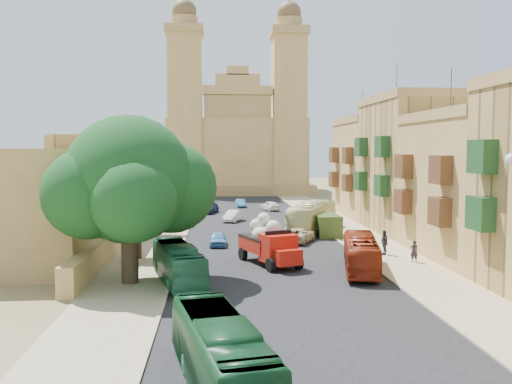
{
  "coord_description": "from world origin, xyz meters",
  "views": [
    {
      "loc": [
        -4.17,
        -31.64,
        8.37
      ],
      "look_at": [
        0.0,
        26.0,
        4.0
      ],
      "focal_mm": 40.0,
      "sensor_mm": 36.0,
      "label": 1
    }
  ],
  "objects": [
    {
      "name": "sidewalk_east",
      "position": [
        9.5,
        30.0,
        0.01
      ],
      "size": [
        5.0,
        140.0,
        0.01
      ],
      "primitive_type": "cube",
      "color": "tan",
      "rests_on": "ground"
    },
    {
      "name": "olive_pickup",
      "position": [
        6.5,
        22.44,
        1.02
      ],
      "size": [
        2.39,
        5.1,
        2.09
      ],
      "color": "#33481B",
      "rests_on": "ground"
    },
    {
      "name": "sidewalk_west",
      "position": [
        -9.5,
        30.0,
        0.01
      ],
      "size": [
        5.0,
        140.0,
        0.01
      ],
      "primitive_type": "cube",
      "color": "tan",
      "rests_on": "ground"
    },
    {
      "name": "road_surface",
      "position": [
        0.0,
        30.0,
        0.01
      ],
      "size": [
        14.0,
        140.0,
        0.01
      ],
      "primitive_type": "cube",
      "color": "black",
      "rests_on": "ground"
    },
    {
      "name": "car_blue_b",
      "position": [
        -0.5,
        50.01,
        0.57
      ],
      "size": [
        1.48,
        3.56,
        1.14
      ],
      "primitive_type": "imported",
      "rotation": [
        0.0,
        0.0,
        0.08
      ],
      "color": "teal",
      "rests_on": "ground"
    },
    {
      "name": "red_truck",
      "position": [
        -0.25,
        9.02,
        1.62
      ],
      "size": [
        4.39,
        6.67,
        3.69
      ],
      "color": "red",
      "rests_on": "ground"
    },
    {
      "name": "car_white_b",
      "position": [
        3.27,
        45.24,
        0.65
      ],
      "size": [
        2.81,
        4.14,
        1.31
      ],
      "primitive_type": "imported",
      "rotation": [
        0.0,
        0.0,
        3.51
      ],
      "color": "white",
      "rests_on": "ground"
    },
    {
      "name": "car_dkblue",
      "position": [
        -5.0,
        42.54,
        0.7
      ],
      "size": [
        3.01,
        5.12,
        1.39
      ],
      "primitive_type": "imported",
      "rotation": [
        0.0,
        0.0,
        -0.23
      ],
      "color": "#111D48",
      "rests_on": "ground"
    },
    {
      "name": "bus_green_north",
      "position": [
        -6.5,
        3.87,
        1.22
      ],
      "size": [
        4.05,
        8.97,
        2.43
      ],
      "primitive_type": "imported",
      "rotation": [
        0.0,
        0.0,
        0.24
      ],
      "color": "#21653E",
      "rests_on": "ground"
    },
    {
      "name": "church",
      "position": [
        -0.0,
        78.61,
        9.52
      ],
      "size": [
        28.0,
        22.5,
        36.3
      ],
      "color": "#AD8A4E",
      "rests_on": "ground"
    },
    {
      "name": "townhouse_c",
      "position": [
        15.95,
        25.0,
        6.91
      ],
      "size": [
        9.0,
        14.0,
        17.4
      ],
      "color": "tan",
      "rests_on": "ground"
    },
    {
      "name": "west_wall",
      "position": [
        -12.5,
        20.0,
        0.9
      ],
      "size": [
        1.0,
        40.0,
        1.8
      ],
      "primitive_type": "cube",
      "color": "#AD8A4E",
      "rests_on": "ground"
    },
    {
      "name": "west_building_mid",
      "position": [
        -18.0,
        44.0,
        5.0
      ],
      "size": [
        10.0,
        22.0,
        10.0
      ],
      "primitive_type": "cube",
      "color": "tan",
      "rests_on": "ground"
    },
    {
      "name": "west_building_low",
      "position": [
        -18.0,
        18.0,
        4.2
      ],
      "size": [
        10.0,
        28.0,
        8.4
      ],
      "primitive_type": "cube",
      "color": "olive",
      "rests_on": "ground"
    },
    {
      "name": "street_tree_d",
      "position": [
        -10.0,
        48.0,
        3.36
      ],
      "size": [
        3.26,
        3.26,
        5.01
      ],
      "color": "#35291A",
      "rests_on": "ground"
    },
    {
      "name": "car_blue_a",
      "position": [
        -3.93,
        17.31,
        0.6
      ],
      "size": [
        1.51,
        3.56,
        1.2
      ],
      "primitive_type": "imported",
      "rotation": [
        0.0,
        0.0,
        -0.03
      ],
      "color": "#4A8DC0",
      "rests_on": "ground"
    },
    {
      "name": "street_tree_b",
      "position": [
        -10.0,
        24.0,
        3.44
      ],
      "size": [
        3.35,
        3.35,
        5.14
      ],
      "color": "#35291A",
      "rests_on": "ground"
    },
    {
      "name": "street_tree_c",
      "position": [
        -10.0,
        36.0,
        3.62
      ],
      "size": [
        3.52,
        3.52,
        5.41
      ],
      "color": "#35291A",
      "rests_on": "ground"
    },
    {
      "name": "car_cream",
      "position": [
        3.32,
        18.6,
        0.65
      ],
      "size": [
        3.91,
        5.18,
        1.31
      ],
      "primitive_type": "imported",
      "rotation": [
        0.0,
        0.0,
        2.72
      ],
      "color": "#C6B487",
      "rests_on": "ground"
    },
    {
      "name": "kerb_east",
      "position": [
        7.0,
        30.0,
        0.06
      ],
      "size": [
        0.25,
        140.0,
        0.12
      ],
      "primitive_type": "cube",
      "color": "tan",
      "rests_on": "ground"
    },
    {
      "name": "townhouse_d",
      "position": [
        15.95,
        39.0,
        6.16
      ],
      "size": [
        9.0,
        14.0,
        15.9
      ],
      "color": "#AD8A4E",
      "rests_on": "ground"
    },
    {
      "name": "street_tree_a",
      "position": [
        -10.0,
        12.0,
        3.38
      ],
      "size": [
        3.29,
        3.29,
        5.06
      ],
      "color": "#35291A",
      "rests_on": "ground"
    },
    {
      "name": "bus_cream_east",
      "position": [
        5.71,
        25.5,
        1.5
      ],
      "size": [
        6.77,
        10.82,
        2.99
      ],
      "primitive_type": "imported",
      "rotation": [
        0.0,
        0.0,
        2.71
      ],
      "color": "beige",
      "rests_on": "ground"
    },
    {
      "name": "bus_red_east",
      "position": [
        5.75,
        6.14,
        1.23
      ],
      "size": [
        3.79,
        9.08,
        2.46
      ],
      "primitive_type": "imported",
      "rotation": [
        0.0,
        0.0,
        2.94
      ],
      "color": "maroon",
      "rests_on": "ground"
    },
    {
      "name": "bus_green_south",
      "position": [
        -4.0,
        -12.46,
        1.28
      ],
      "size": [
        3.98,
        9.44,
        2.56
      ],
      "primitive_type": "imported",
      "rotation": [
        0.0,
        0.0,
        0.21
      ],
      "color": "#134924",
      "rests_on": "ground"
    },
    {
      "name": "townhouse_b",
      "position": [
        15.95,
        11.0,
        5.66
      ],
      "size": [
        9.0,
        14.0,
        14.9
      ],
      "color": "#AD8A4E",
      "rests_on": "ground"
    },
    {
      "name": "pedestrian_c",
      "position": [
        9.19,
        12.15,
        0.99
      ],
      "size": [
        0.58,
        1.2,
        1.98
      ],
      "primitive_type": "imported",
      "rotation": [
        0.0,
        0.0,
        4.8
      ],
      "color": "#2F3037",
      "rests_on": "ground"
    },
    {
      "name": "ficus_tree",
      "position": [
        -9.41,
        4.01,
        6.21
      ],
      "size": [
        10.5,
        9.66,
        10.5
      ],
      "color": "#35291A",
      "rests_on": "ground"
    },
    {
      "name": "car_white_a",
      "position": [
        -2.06,
        33.74,
        0.66
      ],
      "size": [
        2.74,
        4.21,
        1.31
      ],
      "primitive_type": "imported",
      "rotation": [
        0.0,
        0.0,
        -0.37
      ],
      "color": "silver",
      "rests_on": "ground"
    },
    {
      "name": "kerb_west",
      "position": [
        -7.0,
        30.0,
        0.06
      ],
      "size": [
        0.25,
        140.0,
        0.12
      ],
      "primitive_type": "cube",
      "color": "tan",
      "rests_on": "ground"
    },
    {
      "name": "ground",
      "position": [
        0.0,
        0.0,
        0.0
      ],
      "size": [
        260.0,
        260.0,
        0.0
      ],
      "primitive_type": "plane",
      "color": "olive"
    },
    {
      "name": "pedestrian_a",
      "position": [
        10.47,
        8.99,
        0.82
      ],
      "size": [
        0.61,
        0.41,
        1.65
      ],
      "primitive_type": "imported",
      "rotation": [
        0.0,
        0.0,
        3.17
      ],
      "color": "black",
      "rests_on": "ground"
    }
  ]
}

